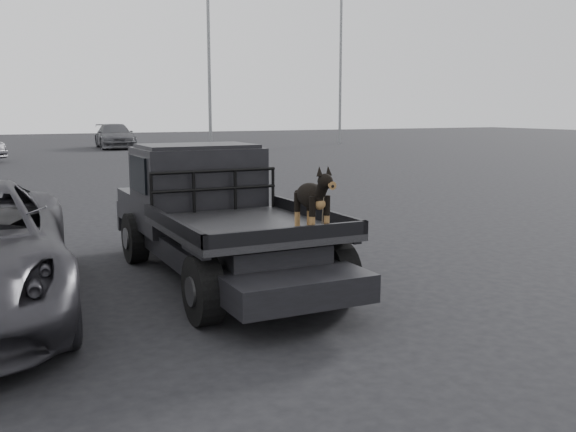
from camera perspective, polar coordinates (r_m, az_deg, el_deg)
name	(u,v)px	position (r m, az deg, el deg)	size (l,w,h in m)	color
ground	(319,300)	(7.91, 2.79, -7.46)	(120.00, 120.00, 0.00)	black
flatbed_ute	(221,246)	(8.80, -5.99, -2.68)	(2.00, 5.40, 0.92)	black
ute_cab	(197,174)	(9.55, -8.05, 3.70)	(1.72, 1.30, 0.88)	black
headache_rack	(215,191)	(8.86, -6.52, 2.22)	(1.80, 0.08, 0.55)	black
dog	(312,201)	(7.15, 2.13, 1.33)	(0.32, 0.60, 0.74)	black
distant_car_b	(115,136)	(40.55, -15.14, 6.87)	(2.04, 5.03, 1.46)	#4A4A4F
floodlight_mid	(208,11)	(36.63, -7.12, 17.62)	(1.08, 0.28, 13.95)	slate
floodlight_far	(341,11)	(45.00, 4.76, 17.71)	(1.08, 0.28, 16.41)	slate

